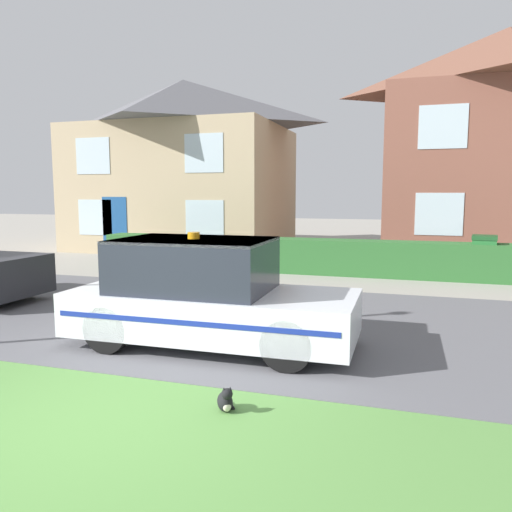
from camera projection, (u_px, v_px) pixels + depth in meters
ground_plane at (89, 421)px, 4.90m from camera, size 80.00×80.00×0.00m
road_strip at (235, 319)px, 8.90m from camera, size 28.00×6.14×0.01m
lawn_verge at (79, 428)px, 4.75m from camera, size 28.00×2.63×0.01m
garden_hedge at (309, 256)px, 14.01m from camera, size 12.62×0.86×0.96m
police_car at (206, 295)px, 7.26m from camera, size 4.16×1.75×1.66m
cat at (226, 401)px, 5.10m from camera, size 0.26×0.34×0.29m
house_left at (184, 164)px, 20.27m from camera, size 8.31×6.38×6.73m
house_right at (503, 143)px, 17.01m from camera, size 7.99×5.91×7.72m
wheelie_bin at (484, 258)px, 12.71m from camera, size 0.68×0.76×1.17m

